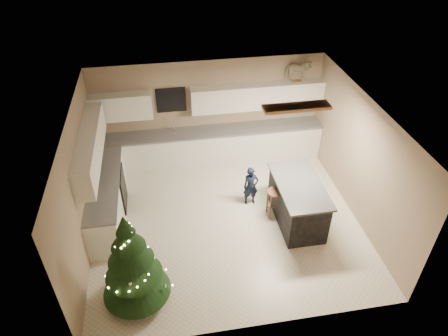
{
  "coord_description": "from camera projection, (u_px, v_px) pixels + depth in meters",
  "views": [
    {
      "loc": [
        -1.09,
        -6.08,
        5.97
      ],
      "look_at": [
        0.0,
        0.35,
        1.15
      ],
      "focal_mm": 32.0,
      "sensor_mm": 36.0,
      "label": 1
    }
  ],
  "objects": [
    {
      "name": "toddler",
      "position": [
        251.0,
        186.0,
        8.72
      ],
      "size": [
        0.34,
        0.23,
        0.94
      ],
      "primitive_type": "imported",
      "rotation": [
        0.0,
        0.0,
        0.02
      ],
      "color": "black",
      "rests_on": "ground_plane"
    },
    {
      "name": "christmas_tree",
      "position": [
        133.0,
        267.0,
        6.53
      ],
      "size": [
        1.2,
        1.16,
        1.92
      ],
      "rotation": [
        0.0,
        0.0,
        -0.14
      ],
      "color": "#3F2816",
      "rests_on": "ground_plane"
    },
    {
      "name": "island",
      "position": [
        297.0,
        202.0,
        8.28
      ],
      "size": [
        0.9,
        1.7,
        0.95
      ],
      "color": "black",
      "rests_on": "ground_plane"
    },
    {
      "name": "bar_stool",
      "position": [
        275.0,
        197.0,
        8.4
      ],
      "size": [
        0.34,
        0.34,
        0.64
      ],
      "rotation": [
        0.0,
        0.0,
        0.04
      ],
      "color": "#915D3D",
      "rests_on": "ground_plane"
    },
    {
      "name": "room_shell",
      "position": [
        228.0,
        153.0,
        7.48
      ],
      "size": [
        5.52,
        5.02,
        2.61
      ],
      "color": "gray",
      "rests_on": "ground_plane"
    },
    {
      "name": "rocking_horse",
      "position": [
        298.0,
        70.0,
        9.29
      ],
      "size": [
        0.66,
        0.41,
        0.54
      ],
      "rotation": [
        0.0,
        0.0,
        1.34
      ],
      "color": "#915D3D",
      "rests_on": "cabinetry"
    },
    {
      "name": "ground_plane",
      "position": [
        227.0,
        221.0,
        8.52
      ],
      "size": [
        5.5,
        5.5,
        0.0
      ],
      "primitive_type": "plane",
      "color": "beige"
    },
    {
      "name": "cabinetry",
      "position": [
        176.0,
        153.0,
        9.25
      ],
      "size": [
        5.5,
        3.2,
        2.0
      ],
      "color": "silver",
      "rests_on": "ground_plane"
    }
  ]
}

